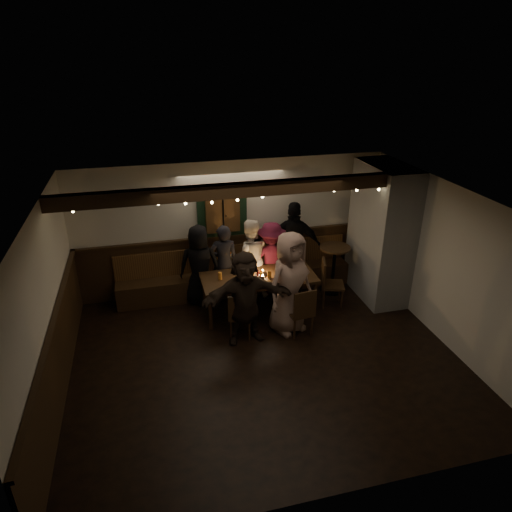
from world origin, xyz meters
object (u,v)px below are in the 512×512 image
object	(u,v)px
chair_end	(328,281)
person_g	(290,283)
person_a	(200,265)
dining_table	(259,280)
person_b	(224,263)
chair_near_left	(240,314)
person_d	(271,259)
high_top	(334,263)
person_e	(294,246)
person_c	(250,258)
chair_near_right	(302,310)
person_f	(245,297)

from	to	relation	value
chair_end	person_g	world-z (taller)	person_g
person_g	person_a	bearing A→B (deg)	112.13
dining_table	person_g	world-z (taller)	person_g
person_b	chair_end	bearing A→B (deg)	165.12
chair_near_left	person_d	bearing A→B (deg)	56.20
high_top	person_e	size ratio (longest dim) A/B	0.53
chair_end	person_a	size ratio (longest dim) A/B	0.59
high_top	person_a	world-z (taller)	person_a
chair_near_left	high_top	distance (m)	2.44
high_top	person_c	world-z (taller)	person_c
chair_near_left	high_top	xyz separation A→B (m)	(2.14, 1.16, 0.13)
chair_near_right	person_d	world-z (taller)	person_d
dining_table	high_top	world-z (taller)	high_top
dining_table	chair_near_right	distance (m)	1.06
dining_table	person_a	world-z (taller)	person_a
high_top	person_d	bearing A→B (deg)	170.94
person_b	person_c	distance (m)	0.51
person_d	chair_end	bearing A→B (deg)	148.18
person_e	high_top	bearing A→B (deg)	173.78
person_d	person_g	world-z (taller)	person_g
chair_near_right	person_f	world-z (taller)	person_f
person_a	person_b	xyz separation A→B (m)	(0.46, 0.01, -0.01)
chair_near_left	person_b	bearing A→B (deg)	90.70
person_f	person_d	bearing A→B (deg)	56.53
dining_table	person_g	size ratio (longest dim) A/B	1.13
chair_near_right	chair_near_left	bearing A→B (deg)	170.11
person_e	person_g	xyz separation A→B (m)	(-0.56, -1.44, 0.00)
person_a	person_g	world-z (taller)	person_g
person_b	person_g	xyz separation A→B (m)	(0.88, -1.31, 0.14)
high_top	person_g	bearing A→B (deg)	-139.45
person_f	person_g	size ratio (longest dim) A/B	0.89
chair_near_right	person_e	xyz separation A→B (m)	(0.40, 1.68, 0.40)
chair_end	person_e	distance (m)	1.01
chair_near_left	high_top	bearing A→B (deg)	28.40
person_b	person_e	world-z (taller)	person_e
person_d	person_f	bearing A→B (deg)	64.55
person_c	person_d	distance (m)	0.42
chair_near_right	person_e	bearing A→B (deg)	76.49
dining_table	person_c	bearing A→B (deg)	90.51
dining_table	person_a	bearing A→B (deg)	147.15
person_e	person_b	bearing A→B (deg)	24.99
chair_near_left	person_g	world-z (taller)	person_g
chair_end	person_c	world-z (taller)	person_c
person_b	person_e	bearing A→B (deg)	-168.36
high_top	person_a	bearing A→B (deg)	175.63
chair_end	person_g	bearing A→B (deg)	-148.12
person_d	person_a	bearing A→B (deg)	5.18
dining_table	person_e	bearing A→B (deg)	40.15
person_a	person_c	world-z (taller)	person_c
chair_near_left	person_a	world-z (taller)	person_a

